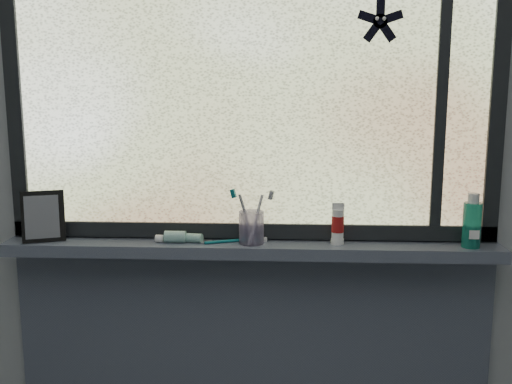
{
  "coord_description": "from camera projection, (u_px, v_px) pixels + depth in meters",
  "views": [
    {
      "loc": [
        0.11,
        -0.57,
        1.5
      ],
      "look_at": [
        0.03,
        1.05,
        1.22
      ],
      "focal_mm": 40.0,
      "sensor_mm": 36.0,
      "label": 1
    }
  ],
  "objects": [
    {
      "name": "toothpaste_tube",
      "position": [
        182.0,
        237.0,
        1.86
      ],
      "size": [
        0.22,
        0.06,
        0.04
      ],
      "primitive_type": null,
      "rotation": [
        0.0,
        0.0,
        -0.07
      ],
      "color": "silver",
      "rests_on": "windowsill"
    },
    {
      "name": "window_pane",
      "position": [
        251.0,
        84.0,
        1.82
      ],
      "size": [
        1.5,
        0.01,
        1.0
      ],
      "primitive_type": "cube",
      "color": "silver",
      "rests_on": "wall_back"
    },
    {
      "name": "frame_right",
      "position": [
        499.0,
        84.0,
        1.78
      ],
      "size": [
        0.05,
        0.03,
        1.1
      ],
      "primitive_type": "cube",
      "color": "black",
      "rests_on": "wall_back"
    },
    {
      "name": "cream_tube",
      "position": [
        338.0,
        222.0,
        1.83
      ],
      "size": [
        0.04,
        0.04,
        0.1
      ],
      "primitive_type": "cylinder",
      "rotation": [
        0.0,
        0.0,
        -0.07
      ],
      "color": "silver",
      "rests_on": "windowsill"
    },
    {
      "name": "toothbrush_cup",
      "position": [
        251.0,
        228.0,
        1.84
      ],
      "size": [
        0.09,
        0.09,
        0.11
      ],
      "primitive_type": "cylinder",
      "rotation": [
        0.0,
        0.0,
        -0.17
      ],
      "color": "#9F90BE",
      "rests_on": "windowsill"
    },
    {
      "name": "frame_bottom",
      "position": [
        251.0,
        230.0,
        1.9
      ],
      "size": [
        1.6,
        0.03,
        0.05
      ],
      "primitive_type": "cube",
      "color": "black",
      "rests_on": "windowsill"
    },
    {
      "name": "windowsill",
      "position": [
        250.0,
        249.0,
        1.86
      ],
      "size": [
        1.62,
        0.14,
        0.04
      ],
      "primitive_type": "cube",
      "color": "#4A5163",
      "rests_on": "wall_back"
    },
    {
      "name": "frame_mullion",
      "position": [
        442.0,
        84.0,
        1.79
      ],
      "size": [
        0.03,
        0.03,
        1.0
      ],
      "primitive_type": "cube",
      "color": "black",
      "rests_on": "wall_back"
    },
    {
      "name": "vanity_mirror",
      "position": [
        43.0,
        216.0,
        1.86
      ],
      "size": [
        0.15,
        0.11,
        0.17
      ],
      "primitive_type": "cube",
      "rotation": [
        0.0,
        0.0,
        0.36
      ],
      "color": "black",
      "rests_on": "windowsill"
    },
    {
      "name": "mouthwash_bottle",
      "position": [
        472.0,
        220.0,
        1.79
      ],
      "size": [
        0.07,
        0.07,
        0.14
      ],
      "primitive_type": "cylinder",
      "rotation": [
        0.0,
        0.0,
        -0.33
      ],
      "color": "#1B8C77",
      "rests_on": "windowsill"
    },
    {
      "name": "frame_left",
      "position": [
        14.0,
        84.0,
        1.86
      ],
      "size": [
        0.05,
        0.03,
        1.1
      ],
      "primitive_type": "cube",
      "color": "black",
      "rests_on": "wall_back"
    },
    {
      "name": "starfish_sticker",
      "position": [
        380.0,
        21.0,
        1.76
      ],
      "size": [
        0.15,
        0.02,
        0.15
      ],
      "primitive_type": null,
      "color": "black",
      "rests_on": "window_pane"
    },
    {
      "name": "wall_back",
      "position": [
        252.0,
        170.0,
        1.89
      ],
      "size": [
        3.0,
        0.01,
        2.5
      ],
      "primitive_type": "cube",
      "color": "#9EA3A8",
      "rests_on": "ground"
    },
    {
      "name": "toothbrush_lying",
      "position": [
        232.0,
        240.0,
        1.86
      ],
      "size": [
        0.22,
        0.1,
        0.01
      ],
      "primitive_type": null,
      "rotation": [
        0.0,
        0.0,
        0.34
      ],
      "color": "#0C666D",
      "rests_on": "windowsill"
    },
    {
      "name": "sill_apron",
      "position": [
        252.0,
        384.0,
        2.0
      ],
      "size": [
        1.62,
        0.02,
        0.98
      ],
      "primitive_type": "cube",
      "color": "#4A5163",
      "rests_on": "floor"
    }
  ]
}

